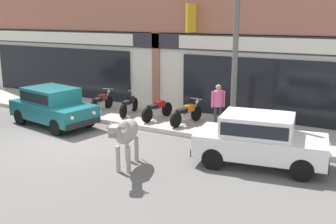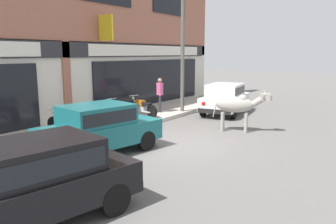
# 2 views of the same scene
# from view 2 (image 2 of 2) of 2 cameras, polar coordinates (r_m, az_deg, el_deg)

# --- Properties ---
(ground_plane) EXTENTS (90.00, 90.00, 0.00)m
(ground_plane) POSITION_cam_2_polar(r_m,az_deg,el_deg) (10.75, 0.53, -5.49)
(ground_plane) COLOR #605E5B
(sidewalk) EXTENTS (19.00, 3.00, 0.17)m
(sidewalk) POSITION_cam_2_polar(r_m,az_deg,el_deg) (13.13, -12.88, -2.49)
(sidewalk) COLOR #B7AFA3
(sidewalk) RESTS_ON ground
(shop_building) EXTENTS (23.00, 1.40, 9.30)m
(shop_building) POSITION_cam_2_polar(r_m,az_deg,el_deg) (14.27, -18.51, 15.84)
(shop_building) COLOR #9E604C
(shop_building) RESTS_ON ground
(cow) EXTENTS (1.04, 2.06, 1.61)m
(cow) POSITION_cam_2_polar(r_m,az_deg,el_deg) (12.47, 12.00, 1.20)
(cow) COLOR #9E998E
(cow) RESTS_ON ground
(car_0) EXTENTS (3.78, 2.15, 1.46)m
(car_0) POSITION_cam_2_polar(r_m,az_deg,el_deg) (9.69, -11.93, -2.50)
(car_0) COLOR black
(car_0) RESTS_ON ground
(car_1) EXTENTS (3.80, 2.21, 1.46)m
(car_1) POSITION_cam_2_polar(r_m,az_deg,el_deg) (6.12, -22.07, -10.55)
(car_1) COLOR black
(car_1) RESTS_ON ground
(car_2) EXTENTS (3.78, 2.14, 1.46)m
(car_2) POSITION_cam_2_polar(r_m,az_deg,el_deg) (16.08, 9.96, 2.56)
(car_2) COLOR black
(car_2) RESTS_ON ground
(motorcycle_0) EXTENTS (0.54, 1.80, 0.88)m
(motorcycle_0) POSITION_cam_2_polar(r_m,az_deg,el_deg) (11.73, -17.12, -1.83)
(motorcycle_0) COLOR black
(motorcycle_0) RESTS_ON sidewalk
(motorcycle_1) EXTENTS (0.66, 1.78, 0.88)m
(motorcycle_1) POSITION_cam_2_polar(r_m,az_deg,el_deg) (12.67, -12.84, -0.76)
(motorcycle_1) COLOR black
(motorcycle_1) RESTS_ON sidewalk
(motorcycle_2) EXTENTS (0.55, 1.81, 0.88)m
(motorcycle_2) POSITION_cam_2_polar(r_m,az_deg,el_deg) (13.57, -8.24, 0.10)
(motorcycle_2) COLOR black
(motorcycle_2) RESTS_ON sidewalk
(motorcycle_3) EXTENTS (0.62, 1.80, 0.88)m
(motorcycle_3) POSITION_cam_2_polar(r_m,az_deg,el_deg) (14.48, -4.47, 0.81)
(motorcycle_3) COLOR black
(motorcycle_3) RESTS_ON sidewalk
(pedestrian) EXTENTS (0.40, 0.35, 1.60)m
(pedestrian) POSITION_cam_2_polar(r_m,az_deg,el_deg) (15.36, -1.43, 3.62)
(pedestrian) COLOR #2D2D33
(pedestrian) RESTS_ON sidewalk
(utility_pole) EXTENTS (0.18, 0.18, 5.46)m
(utility_pole) POSITION_cam_2_polar(r_m,az_deg,el_deg) (15.52, 2.55, 10.14)
(utility_pole) COLOR #595651
(utility_pole) RESTS_ON sidewalk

